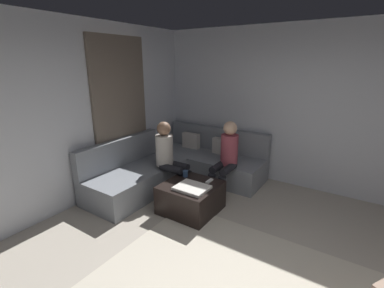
{
  "coord_description": "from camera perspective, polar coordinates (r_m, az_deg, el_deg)",
  "views": [
    {
      "loc": [
        0.63,
        -1.79,
        2.11
      ],
      "look_at": [
        -1.63,
        1.63,
        0.85
      ],
      "focal_mm": 25.3,
      "sensor_mm": 36.0,
      "label": 1
    }
  ],
  "objects": [
    {
      "name": "coffee_mug",
      "position": [
        4.14,
        -1.4,
        -6.26
      ],
      "size": [
        0.08,
        0.08,
        0.1
      ],
      "primitive_type": "cylinder",
      "color": "#334C72",
      "rests_on": "ottoman"
    },
    {
      "name": "ottoman",
      "position": [
        4.01,
        -0.24,
        -11.18
      ],
      "size": [
        0.76,
        0.76,
        0.42
      ],
      "primitive_type": "cube",
      "color": "black",
      "rests_on": "ground_plane"
    },
    {
      "name": "sectional_couch",
      "position": [
        4.91,
        -2.8,
        -4.8
      ],
      "size": [
        2.1,
        2.55,
        0.87
      ],
      "color": "gray",
      "rests_on": "ground_plane"
    },
    {
      "name": "game_remote",
      "position": [
        3.99,
        3.69,
        -7.78
      ],
      "size": [
        0.05,
        0.15,
        0.02
      ],
      "primitive_type": "cube",
      "color": "white",
      "rests_on": "ottoman"
    },
    {
      "name": "wall_back",
      "position": [
        4.83,
        25.72,
        6.36
      ],
      "size": [
        6.0,
        0.12,
        2.7
      ],
      "primitive_type": "cube",
      "color": "silver",
      "rests_on": "ground_plane"
    },
    {
      "name": "person_on_couch_side",
      "position": [
        4.36,
        -4.81,
        -2.44
      ],
      "size": [
        0.6,
        0.3,
        1.2
      ],
      "rotation": [
        0.0,
        0.0,
        -1.57
      ],
      "color": "black",
      "rests_on": "ground_plane"
    },
    {
      "name": "person_on_couch_back",
      "position": [
        4.38,
        7.27,
        -2.42
      ],
      "size": [
        0.3,
        0.6,
        1.2
      ],
      "rotation": [
        0.0,
        0.0,
        3.14
      ],
      "color": "black",
      "rests_on": "ground_plane"
    },
    {
      "name": "wall_left",
      "position": [
        4.06,
        -29.45,
        4.1
      ],
      "size": [
        0.12,
        6.0,
        2.7
      ],
      "primitive_type": "cube",
      "color": "silver",
      "rests_on": "ground_plane"
    },
    {
      "name": "folded_blanket",
      "position": [
        3.77,
        0.01,
        -9.22
      ],
      "size": [
        0.44,
        0.36,
        0.04
      ],
      "primitive_type": "cube",
      "color": "white",
      "rests_on": "ottoman"
    },
    {
      "name": "curtain_panel",
      "position": [
        4.72,
        -14.7,
        6.05
      ],
      "size": [
        0.06,
        1.1,
        2.5
      ],
      "primitive_type": "cube",
      "color": "#726659",
      "rests_on": "ground_plane"
    }
  ]
}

